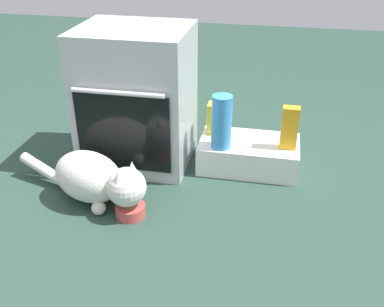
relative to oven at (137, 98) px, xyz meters
The scene contains 8 objects.
ground 0.60m from the oven, 80.70° to the right, with size 8.00×8.00×0.00m, color #284238.
oven is the anchor object (origin of this frame).
pantry_cabinet 0.71m from the oven, ahead, with size 0.56×0.33×0.17m, color white.
food_bowl 0.67m from the oven, 77.72° to the right, with size 0.15×0.15×0.09m.
cat 0.55m from the oven, 98.62° to the right, with size 0.79×0.37×0.28m.
juice_carton 0.86m from the oven, ahead, with size 0.09×0.06×0.24m, color orange.
water_bottle 0.50m from the oven, ahead, with size 0.11×0.11×0.30m, color #388CD1.
snack_bag 0.48m from the oven, 12.60° to the left, with size 0.12×0.09×0.18m, color yellow.
Camera 1 is at (0.69, -1.77, 1.33)m, focal length 41.73 mm.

